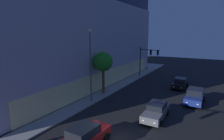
# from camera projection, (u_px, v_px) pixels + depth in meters

# --- Properties ---
(modern_building) EXTENTS (38.18, 21.10, 16.97)m
(modern_building) POSITION_uv_depth(u_px,v_px,m) (61.00, 35.00, 34.31)
(modern_building) COLOR #4C4C51
(modern_building) RESTS_ON ground
(traffic_light_far_corner) EXTENTS (0.34, 3.97, 5.84)m
(traffic_light_far_corner) POSITION_uv_depth(u_px,v_px,m) (147.00, 56.00, 36.18)
(traffic_light_far_corner) COLOR black
(traffic_light_far_corner) RESTS_ON sidewalk_corner
(street_lamp_sidewalk) EXTENTS (0.44, 0.44, 8.98)m
(street_lamp_sidewalk) POSITION_uv_depth(u_px,v_px,m) (90.00, 57.00, 22.72)
(street_lamp_sidewalk) COLOR #515151
(street_lamp_sidewalk) RESTS_ON sidewalk_corner
(sidewalk_tree) EXTENTS (2.74, 2.74, 5.95)m
(sidewalk_tree) POSITION_uv_depth(u_px,v_px,m) (103.00, 62.00, 26.01)
(sidewalk_tree) COLOR brown
(sidewalk_tree) RESTS_ON sidewalk_corner
(car_red) EXTENTS (4.47, 2.24, 1.73)m
(car_red) POSITION_uv_depth(u_px,v_px,m) (86.00, 136.00, 14.22)
(car_red) COLOR maroon
(car_red) RESTS_ON ground
(car_grey) EXTENTS (4.72, 2.06, 1.58)m
(car_grey) POSITION_uv_depth(u_px,v_px,m) (156.00, 111.00, 19.00)
(car_grey) COLOR slate
(car_grey) RESTS_ON ground
(car_blue) EXTENTS (4.43, 2.21, 1.81)m
(car_blue) POSITION_uv_depth(u_px,v_px,m) (195.00, 96.00, 23.13)
(car_blue) COLOR navy
(car_blue) RESTS_ON ground
(car_black) EXTENTS (4.14, 2.12, 1.62)m
(car_black) POSITION_uv_depth(u_px,v_px,m) (180.00, 83.00, 29.67)
(car_black) COLOR black
(car_black) RESTS_ON ground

